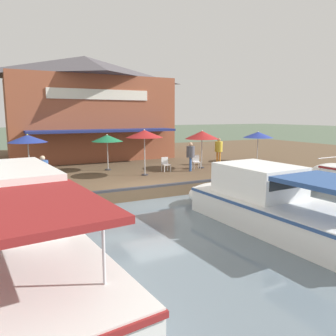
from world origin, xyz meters
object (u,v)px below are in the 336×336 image
at_px(patio_umbrella_near_quay_edge, 144,134).
at_px(person_at_quay_edge, 191,153).
at_px(person_near_entrance, 43,169).
at_px(motorboat_mid_row, 2,241).
at_px(patio_umbrella_by_entrance, 258,135).
at_px(patio_umbrella_mid_patio_left, 107,138).
at_px(motorboat_second_along, 266,203).
at_px(cafe_chair_mid_patio, 196,161).
at_px(person_mid_patio, 219,148).
at_px(cafe_chair_facing_river, 166,163).
at_px(patio_umbrella_far_corner, 202,135).
at_px(waterfront_restaurant, 86,106).
at_px(patio_umbrella_back_row, 28,139).

distance_m(patio_umbrella_near_quay_edge, person_at_quay_edge, 3.24).
bearing_deg(person_at_quay_edge, person_near_entrance, -78.31).
bearing_deg(motorboat_mid_row, patio_umbrella_by_entrance, 120.94).
xyz_separation_m(patio_umbrella_mid_patio_left, motorboat_second_along, (10.83, 2.58, -1.73)).
height_order(motorboat_mid_row, motorboat_second_along, motorboat_mid_row).
bearing_deg(person_near_entrance, patio_umbrella_by_entrance, 102.01).
distance_m(cafe_chair_mid_patio, motorboat_second_along, 9.21).
relative_size(person_mid_patio, motorboat_second_along, 0.22).
bearing_deg(cafe_chair_facing_river, patio_umbrella_by_entrance, 96.12).
bearing_deg(patio_umbrella_by_entrance, motorboat_second_along, -40.63).
bearing_deg(motorboat_mid_row, motorboat_second_along, 92.62).
xyz_separation_m(cafe_chair_mid_patio, person_mid_patio, (-0.84, 2.31, 0.68)).
xyz_separation_m(patio_umbrella_far_corner, cafe_chair_facing_river, (0.10, -2.62, -1.63)).
bearing_deg(person_near_entrance, cafe_chair_mid_patio, 104.40).
height_order(patio_umbrella_far_corner, motorboat_mid_row, patio_umbrella_far_corner).
distance_m(person_at_quay_edge, motorboat_mid_row, 13.38).
relative_size(waterfront_restaurant, motorboat_second_along, 1.47).
bearing_deg(motorboat_second_along, patio_umbrella_far_corner, 161.45).
relative_size(waterfront_restaurant, patio_umbrella_near_quay_edge, 4.82).
bearing_deg(patio_umbrella_by_entrance, patio_umbrella_back_row, -89.02).
xyz_separation_m(patio_umbrella_far_corner, motorboat_second_along, (8.91, -2.99, -1.89)).
xyz_separation_m(patio_umbrella_back_row, patio_umbrella_far_corner, (0.49, 10.12, -0.05)).
bearing_deg(patio_umbrella_back_row, motorboat_second_along, 37.20).
bearing_deg(cafe_chair_mid_patio, person_near_entrance, -75.60).
distance_m(patio_umbrella_far_corner, person_mid_patio, 2.24).
distance_m(patio_umbrella_back_row, person_mid_patio, 12.04).
bearing_deg(patio_umbrella_near_quay_edge, patio_umbrella_by_entrance, 98.80).
bearing_deg(motorboat_second_along, person_mid_patio, 153.34).
height_order(patio_umbrella_far_corner, person_near_entrance, patio_umbrella_far_corner).
bearing_deg(cafe_chair_facing_river, cafe_chair_mid_patio, 91.03).
distance_m(patio_umbrella_back_row, patio_umbrella_by_entrance, 15.42).
height_order(patio_umbrella_by_entrance, person_near_entrance, patio_umbrella_by_entrance).
relative_size(waterfront_restaurant, person_mid_patio, 6.82).
distance_m(patio_umbrella_by_entrance, patio_umbrella_mid_patio_left, 10.94).
bearing_deg(motorboat_mid_row, person_near_entrance, 166.10).
bearing_deg(motorboat_mid_row, patio_umbrella_back_row, 172.20).
bearing_deg(cafe_chair_mid_patio, waterfront_restaurant, -154.42).
distance_m(patio_umbrella_mid_patio_left, cafe_chair_mid_patio, 5.70).
distance_m(patio_umbrella_far_corner, motorboat_mid_row, 14.85).
bearing_deg(cafe_chair_mid_patio, patio_umbrella_by_entrance, 98.03).
height_order(patio_umbrella_mid_patio_left, person_mid_patio, patio_umbrella_mid_patio_left).
relative_size(patio_umbrella_back_row, cafe_chair_mid_patio, 2.82).
distance_m(cafe_chair_facing_river, motorboat_second_along, 8.82).
xyz_separation_m(patio_umbrella_by_entrance, patio_umbrella_mid_patio_left, (-1.17, -10.87, 0.01)).
bearing_deg(patio_umbrella_far_corner, patio_umbrella_back_row, -92.75).
bearing_deg(patio_umbrella_far_corner, person_at_quay_edge, -60.87).
height_order(patio_umbrella_by_entrance, motorboat_mid_row, patio_umbrella_by_entrance).
bearing_deg(person_near_entrance, person_mid_patio, 105.53).
relative_size(patio_umbrella_by_entrance, motorboat_mid_row, 0.24).
height_order(patio_umbrella_near_quay_edge, person_near_entrance, patio_umbrella_near_quay_edge).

